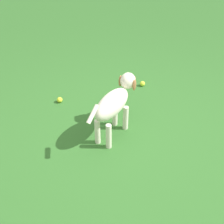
# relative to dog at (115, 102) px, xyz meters

# --- Properties ---
(ground) EXTENTS (14.00, 14.00, 0.00)m
(ground) POSITION_rel_dog_xyz_m (-0.18, 0.15, -0.38)
(ground) COLOR #2D6026
(dog) EXTENTS (0.50, 0.74, 0.57)m
(dog) POSITION_rel_dog_xyz_m (0.00, 0.00, 0.00)
(dog) COLOR silver
(dog) RESTS_ON ground
(tennis_ball_0) EXTENTS (0.07, 0.07, 0.07)m
(tennis_ball_0) POSITION_rel_dog_xyz_m (0.64, -0.56, -0.34)
(tennis_ball_0) COLOR #D0DE30
(tennis_ball_0) RESTS_ON ground
(tennis_ball_1) EXTENTS (0.07, 0.07, 0.07)m
(tennis_ball_1) POSITION_rel_dog_xyz_m (-0.38, -0.92, -0.34)
(tennis_ball_1) COLOR #D0E435
(tennis_ball_1) RESTS_ON ground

